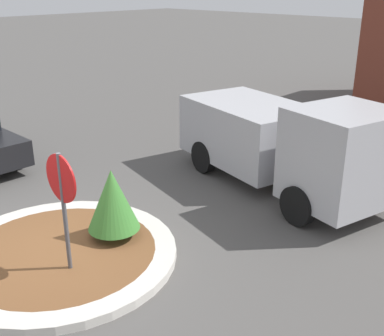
{
  "coord_description": "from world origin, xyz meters",
  "views": [
    {
      "loc": [
        6.77,
        -3.74,
        4.59
      ],
      "look_at": [
        0.76,
        2.6,
        1.19
      ],
      "focal_mm": 45.0,
      "sensor_mm": 36.0,
      "label": 1
    }
  ],
  "objects": [
    {
      "name": "ground_plane",
      "position": [
        0.0,
        0.0,
        0.0
      ],
      "size": [
        120.0,
        120.0,
        0.0
      ],
      "primitive_type": "plane",
      "color": "#514F4C"
    },
    {
      "name": "utility_truck",
      "position": [
        1.02,
        5.34,
        1.16
      ],
      "size": [
        5.81,
        3.32,
        2.28
      ],
      "rotation": [
        0.0,
        0.0,
        -0.25
      ],
      "color": "#B2B2B7",
      "rests_on": "ground_plane"
    },
    {
      "name": "traffic_island",
      "position": [
        0.0,
        0.0,
        0.08
      ],
      "size": [
        4.13,
        4.13,
        0.16
      ],
      "color": "beige",
      "rests_on": "ground_plane"
    },
    {
      "name": "island_shrub",
      "position": [
        0.29,
        1.01,
        0.9
      ],
      "size": [
        0.96,
        0.96,
        1.32
      ],
      "color": "brown",
      "rests_on": "traffic_island"
    },
    {
      "name": "stop_sign",
      "position": [
        0.6,
        -0.17,
        1.51
      ],
      "size": [
        0.79,
        0.07,
        2.17
      ],
      "color": "#4C4C51",
      "rests_on": "ground_plane"
    }
  ]
}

